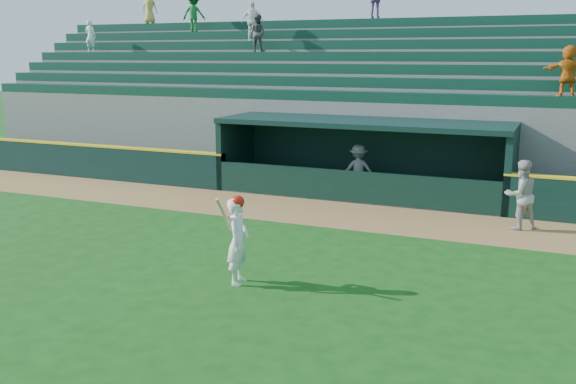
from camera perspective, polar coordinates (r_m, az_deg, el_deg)
name	(u,v)px	position (r m, az deg, el deg)	size (l,w,h in m)	color
ground	(259,263)	(14.26, -2.56, -6.36)	(120.00, 120.00, 0.00)	#124310
warning_track	(333,214)	(18.61, 4.02, -1.94)	(40.00, 3.00, 0.01)	olive
field_wall_left	(47,159)	(26.37, -20.66, 2.80)	(15.50, 0.30, 1.20)	black
wall_stripe_left	(45,142)	(26.29, -20.76, 4.16)	(15.50, 0.32, 0.06)	gold
dugout_player_front	(521,195)	(17.84, 19.98, -0.24)	(0.90, 0.70, 1.85)	#A4A49E
dugout_player_inside	(358,170)	(21.13, 6.25, 1.99)	(1.06, 0.61, 1.65)	#9D9D98
dugout	(365,153)	(21.25, 6.86, 3.49)	(9.40, 2.80, 2.46)	slate
stands	(399,110)	(25.52, 9.86, 7.18)	(34.50, 6.28, 7.58)	slate
batter_at_plate	(238,239)	(12.85, -4.46, -4.22)	(0.51, 0.83, 1.83)	white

